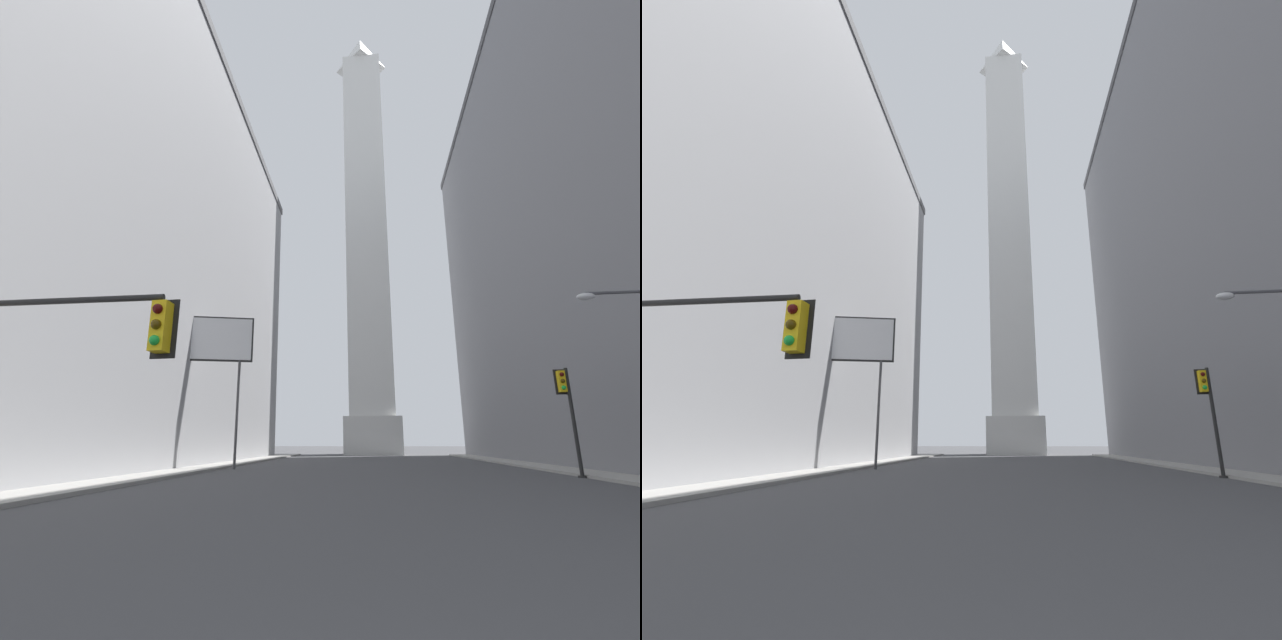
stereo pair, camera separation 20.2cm
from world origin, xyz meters
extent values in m
cube|color=gray|center=(-12.51, 22.73, 0.07)|extent=(5.00, 75.77, 0.15)
cube|color=#9E9EA0|center=(-25.83, 29.02, 17.10)|extent=(26.74, 51.54, 34.20)
cube|color=slate|center=(-25.83, 29.02, 34.65)|extent=(27.01, 52.05, 0.90)
cube|color=#48484C|center=(24.43, 32.76, 41.74)|extent=(24.18, 58.90, 0.90)
cube|color=silver|center=(0.00, 63.14, 2.57)|extent=(8.04, 8.04, 5.14)
cube|color=white|center=(0.00, 63.14, 36.62)|extent=(6.43, 6.43, 62.96)
pyramid|color=white|center=(0.00, 63.14, 71.64)|extent=(6.43, 6.43, 7.07)
cylinder|color=black|center=(-7.35, 7.70, 4.73)|extent=(5.02, 0.14, 0.14)
cube|color=yellow|center=(-4.84, 7.70, 4.06)|extent=(0.36, 0.36, 1.10)
cube|color=black|center=(-4.83, 7.88, 4.06)|extent=(0.58, 0.06, 1.32)
sphere|color=#410907|center=(-4.85, 7.51, 4.40)|extent=(0.22, 0.22, 0.22)
sphere|color=#483506|center=(-4.85, 7.51, 4.06)|extent=(0.22, 0.22, 0.22)
sphere|color=green|center=(-4.85, 7.51, 3.72)|extent=(0.22, 0.22, 0.22)
cylinder|color=black|center=(9.88, 22.91, 2.72)|extent=(0.18, 0.18, 5.44)
cylinder|color=#262626|center=(9.88, 22.91, 0.05)|extent=(0.40, 0.40, 0.10)
cube|color=yellow|center=(9.59, 22.91, 4.74)|extent=(0.36, 0.36, 1.10)
cube|color=black|center=(9.60, 23.09, 4.74)|extent=(0.58, 0.06, 1.32)
sphere|color=#410907|center=(9.58, 22.72, 5.08)|extent=(0.22, 0.22, 0.22)
sphere|color=#483506|center=(9.58, 22.72, 4.74)|extent=(0.22, 0.22, 0.22)
sphere|color=green|center=(9.58, 22.72, 4.40)|extent=(0.22, 0.22, 0.22)
cylinder|color=#4C4C51|center=(8.84, 15.19, 6.97)|extent=(2.48, 0.12, 0.12)
ellipsoid|color=silver|center=(7.60, 15.19, 6.85)|extent=(0.64, 0.36, 0.26)
cylinder|color=#3F3F42|center=(-12.65, 26.85, 3.58)|extent=(0.18, 0.18, 7.15)
cylinder|color=#3F3F42|center=(-9.26, 27.72, 3.58)|extent=(0.18, 0.18, 7.15)
cube|color=silver|center=(-10.96, 27.29, 8.62)|extent=(4.92, 1.47, 2.93)
cube|color=black|center=(-10.96, 27.29, 8.62)|extent=(5.12, 1.41, 3.17)
camera|label=1|loc=(-0.47, -0.68, 1.68)|focal=24.00mm
camera|label=2|loc=(-0.27, -0.66, 1.68)|focal=24.00mm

